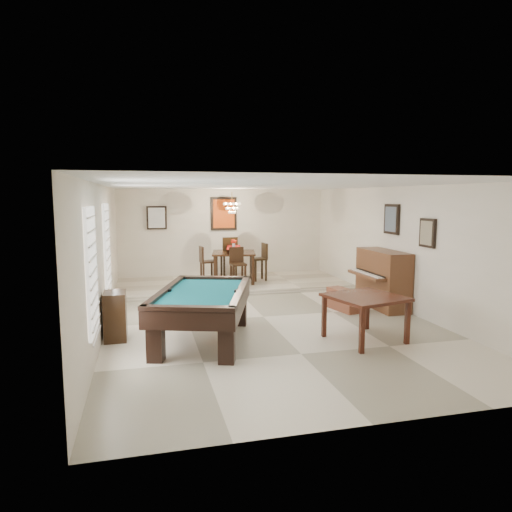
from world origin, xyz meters
name	(u,v)px	position (x,y,z in m)	size (l,w,h in m)	color
ground_plane	(263,317)	(0.00, 0.00, -0.01)	(6.00, 9.00, 0.02)	beige
wall_back	(224,234)	(0.00, 4.50, 1.30)	(6.00, 0.04, 2.60)	silver
wall_front	(377,304)	(0.00, -4.50, 1.30)	(6.00, 0.04, 2.60)	silver
wall_left	(103,257)	(-3.00, 0.00, 1.30)	(0.04, 9.00, 2.60)	silver
wall_right	(400,248)	(3.00, 0.00, 1.30)	(0.04, 9.00, 2.60)	silver
ceiling	(264,185)	(0.00, 0.00, 2.60)	(6.00, 9.00, 0.04)	white
dining_step	(232,284)	(0.00, 3.25, 0.06)	(6.00, 2.50, 0.12)	beige
window_left_front	(92,270)	(-2.97, -2.20, 1.40)	(0.06, 1.00, 1.70)	white
window_left_rear	(107,248)	(-2.97, 0.60, 1.40)	(0.06, 1.00, 1.70)	white
pool_table	(203,316)	(-1.36, -1.24, 0.42)	(1.35, 2.49, 0.83)	black
square_table	(365,318)	(1.25, -1.86, 0.38)	(1.10, 1.10, 0.76)	#33150C
upright_piano	(377,279)	(2.56, 0.15, 0.62)	(0.83, 1.49, 1.24)	brown
piano_bench	(343,300)	(1.78, 0.10, 0.22)	(0.31, 0.81, 0.45)	brown
apothecary_chest	(115,316)	(-2.78, -0.81, 0.40)	(0.36, 0.54, 0.81)	black
dining_table	(234,265)	(0.05, 3.24, 0.58)	(1.12, 1.12, 0.92)	black
flower_vase	(234,243)	(0.05, 3.24, 1.16)	(0.13, 0.13, 0.22)	#B5230F
dining_chair_south	(238,267)	(0.01, 2.49, 0.62)	(0.37, 0.37, 1.00)	black
dining_chair_north	(229,257)	(0.04, 3.96, 0.70)	(0.43, 0.43, 1.15)	black
dining_chair_west	(208,265)	(-0.66, 3.25, 0.61)	(0.36, 0.36, 0.98)	black
dining_chair_east	(259,262)	(0.75, 3.28, 0.63)	(0.38, 0.38, 1.02)	black
chandelier	(232,204)	(0.00, 3.20, 2.20)	(0.44, 0.44, 0.60)	#FFE5B2
back_painting	(224,214)	(0.00, 4.46, 1.90)	(0.75, 0.06, 0.95)	#D84C14
back_mirror	(157,218)	(-1.90, 4.46, 1.80)	(0.55, 0.06, 0.65)	white
right_picture_upper	(392,219)	(2.96, 0.30, 1.90)	(0.06, 0.55, 0.65)	slate
right_picture_lower	(428,233)	(2.96, -1.00, 1.70)	(0.06, 0.45, 0.55)	gray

